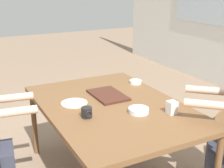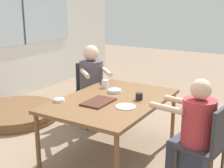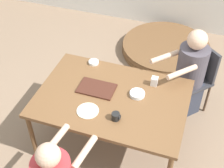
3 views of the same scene
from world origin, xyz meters
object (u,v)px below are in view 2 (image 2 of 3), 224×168
chair_for_woman_green_shirt (90,86)px  coffee_mug (139,96)px  bowl_cereal (115,91)px  bowl_white_shallow (59,100)px  folded_table_stack (15,113)px  person_woman_green_shirt (92,90)px  chair_for_man_blue_shirt (210,141)px  milk_carton_small (106,84)px  person_man_blue_shirt (193,140)px

chair_for_woman_green_shirt → coffee_mug: chair_for_woman_green_shirt is taller
chair_for_woman_green_shirt → bowl_cereal: bearing=96.4°
bowl_white_shallow → folded_table_stack: bearing=66.8°
folded_table_stack → coffee_mug: bearing=-92.9°
person_woman_green_shirt → bowl_white_shallow: (-1.08, -0.29, 0.19)m
chair_for_man_blue_shirt → milk_carton_small: chair_for_man_blue_shirt is taller
bowl_cereal → bowl_white_shallow: bearing=150.4°
chair_for_woman_green_shirt → chair_for_man_blue_shirt: size_ratio=1.00×
bowl_white_shallow → chair_for_woman_green_shirt: bearing=19.4°
person_woman_green_shirt → milk_carton_small: size_ratio=11.64×
chair_for_man_blue_shirt → coffee_mug: (0.30, 0.90, 0.21)m
coffee_mug → bowl_cereal: (0.11, 0.39, -0.02)m
person_man_blue_shirt → milk_carton_small: (0.52, 1.34, 0.26)m
person_woman_green_shirt → milk_carton_small: bearing=96.2°
person_woman_green_shirt → bowl_cereal: person_woman_green_shirt is taller
coffee_mug → bowl_white_shallow: bearing=124.9°
bowl_white_shallow → person_man_blue_shirt: bearing=-80.8°
chair_for_man_blue_shirt → bowl_cereal: bearing=80.4°
chair_for_woman_green_shirt → person_man_blue_shirt: person_man_blue_shirt is taller
person_man_blue_shirt → milk_carton_small: bearing=77.0°
person_woman_green_shirt → coffee_mug: size_ratio=13.54×
chair_for_man_blue_shirt → person_man_blue_shirt: size_ratio=0.79×
chair_for_woman_green_shirt → chair_for_man_blue_shirt: same height
chair_for_man_blue_shirt → person_man_blue_shirt: (0.02, 0.17, -0.04)m
milk_carton_small → folded_table_stack: (-0.13, 1.62, -0.68)m
chair_for_woman_green_shirt → bowl_white_shallow: 1.28m
chair_for_man_blue_shirt → chair_for_woman_green_shirt: bearing=72.9°
person_man_blue_shirt → coffee_mug: bearing=77.2°
person_man_blue_shirt → bowl_white_shallow: 1.52m
person_woman_green_shirt → folded_table_stack: size_ratio=0.85×
chair_for_woman_green_shirt → person_man_blue_shirt: bearing=105.8°
person_man_blue_shirt → bowl_cereal: 1.21m
person_woman_green_shirt → folded_table_stack: bearing=-27.2°
person_woman_green_shirt → folded_table_stack: 1.35m
chair_for_woman_green_shirt → coffee_mug: bearing=102.5°
person_man_blue_shirt → folded_table_stack: person_man_blue_shirt is taller
chair_for_man_blue_shirt → bowl_white_shallow: size_ratio=7.53×
chair_for_woman_green_shirt → person_woman_green_shirt: person_woman_green_shirt is taller
person_woman_green_shirt → person_man_blue_shirt: bearing=107.1°
coffee_mug → bowl_cereal: coffee_mug is taller
folded_table_stack → milk_carton_small: bearing=-85.6°
chair_for_woman_green_shirt → chair_for_man_blue_shirt: 2.29m
milk_carton_small → bowl_cereal: (-0.13, -0.22, -0.03)m
chair_for_man_blue_shirt → milk_carton_small: 1.62m
chair_for_man_blue_shirt → bowl_cereal: (0.41, 1.29, 0.19)m
chair_for_man_blue_shirt → folded_table_stack: (0.42, 3.13, -0.46)m
coffee_mug → folded_table_stack: size_ratio=0.06×
person_woman_green_shirt → bowl_white_shallow: person_woman_green_shirt is taller
person_man_blue_shirt → bowl_cereal: (0.39, 1.12, 0.23)m
chair_for_man_blue_shirt → person_man_blue_shirt: 0.17m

